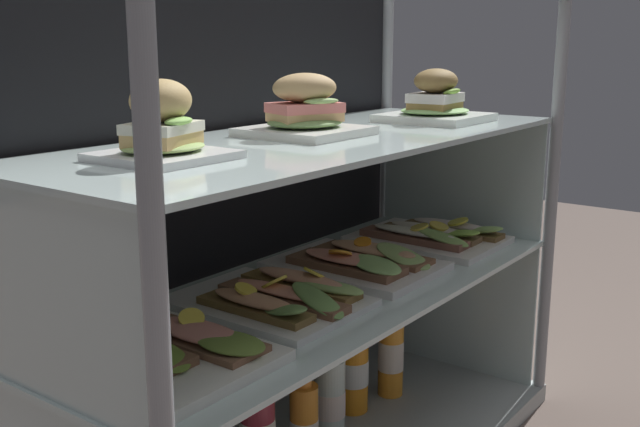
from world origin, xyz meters
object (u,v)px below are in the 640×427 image
object	(u,v)px
juice_bottle_back_left	(353,369)
juice_bottle_front_fourth	(304,420)
open_sandwich_tray_far_left	(163,349)
juice_bottle_front_second	(330,395)
open_sandwich_tray_right_of_center	(279,297)
open_sandwich_tray_mid_left	(360,262)
plated_roll_sandwich_left_of_center	(435,103)
juice_bottle_tucked_behind	(391,354)
plated_roll_sandwich_mid_right	(305,113)
plated_roll_sandwich_far_left	(162,128)
open_sandwich_tray_left_of_center	(433,235)

from	to	relation	value
juice_bottle_back_left	juice_bottle_front_fourth	bearing A→B (deg)	-171.32
open_sandwich_tray_far_left	juice_bottle_front_second	size ratio (longest dim) A/B	1.55
open_sandwich_tray_far_left	juice_bottle_front_fourth	size ratio (longest dim) A/B	1.54
open_sandwich_tray_right_of_center	open_sandwich_tray_mid_left	world-z (taller)	open_sandwich_tray_mid_left
plated_roll_sandwich_left_of_center	juice_bottle_back_left	xyz separation A→B (m)	(-0.14, 0.11, -0.60)
open_sandwich_tray_mid_left	juice_bottle_tucked_behind	distance (m)	0.36
open_sandwich_tray_right_of_center	juice_bottle_front_fourth	size ratio (longest dim) A/B	1.60
open_sandwich_tray_mid_left	juice_bottle_tucked_behind	world-z (taller)	open_sandwich_tray_mid_left
juice_bottle_front_second	juice_bottle_tucked_behind	distance (m)	0.23
open_sandwich_tray_mid_left	plated_roll_sandwich_mid_right	bearing A→B (deg)	168.10
plated_roll_sandwich_mid_right	plated_roll_sandwich_left_of_center	xyz separation A→B (m)	(0.37, -0.07, -0.00)
open_sandwich_tray_right_of_center	plated_roll_sandwich_left_of_center	bearing A→B (deg)	-4.03
plated_roll_sandwich_left_of_center	open_sandwich_tray_mid_left	world-z (taller)	plated_roll_sandwich_left_of_center
plated_roll_sandwich_far_left	juice_bottle_back_left	size ratio (longest dim) A/B	0.73
plated_roll_sandwich_mid_right	juice_bottle_front_fourth	distance (m)	0.62
open_sandwich_tray_right_of_center	open_sandwich_tray_mid_left	size ratio (longest dim) A/B	1.04
juice_bottle_front_fourth	juice_bottle_back_left	world-z (taller)	juice_bottle_back_left
plated_roll_sandwich_mid_right	juice_bottle_front_fourth	bearing A→B (deg)	81.71
open_sandwich_tray_far_left	juice_bottle_back_left	size ratio (longest dim) A/B	1.39
open_sandwich_tray_far_left	plated_roll_sandwich_left_of_center	bearing A→B (deg)	-1.81
plated_roll_sandwich_far_left	open_sandwich_tray_right_of_center	world-z (taller)	plated_roll_sandwich_far_left
juice_bottle_front_fourth	juice_bottle_back_left	distance (m)	0.23
juice_bottle_front_fourth	juice_bottle_front_second	world-z (taller)	juice_bottle_front_fourth
open_sandwich_tray_far_left	open_sandwich_tray_left_of_center	world-z (taller)	open_sandwich_tray_far_left
plated_roll_sandwich_left_of_center	juice_bottle_back_left	bearing A→B (deg)	141.35
plated_roll_sandwich_far_left	open_sandwich_tray_mid_left	world-z (taller)	plated_roll_sandwich_far_left
plated_roll_sandwich_far_left	plated_roll_sandwich_left_of_center	xyz separation A→B (m)	(0.73, -0.06, -0.01)
juice_bottle_back_left	plated_roll_sandwich_left_of_center	bearing A→B (deg)	-38.65
plated_roll_sandwich_far_left	open_sandwich_tray_left_of_center	size ratio (longest dim) A/B	0.52
juice_bottle_front_second	juice_bottle_tucked_behind	xyz separation A→B (m)	(0.23, -0.01, 0.02)
plated_roll_sandwich_left_of_center	juice_bottle_tucked_behind	world-z (taller)	plated_roll_sandwich_left_of_center
plated_roll_sandwich_mid_right	juice_bottle_tucked_behind	size ratio (longest dim) A/B	0.80
plated_roll_sandwich_left_of_center	plated_roll_sandwich_far_left	bearing A→B (deg)	175.33
juice_bottle_front_second	juice_bottle_back_left	size ratio (longest dim) A/B	0.90
plated_roll_sandwich_left_of_center	open_sandwich_tray_mid_left	bearing A→B (deg)	169.84
open_sandwich_tray_left_of_center	plated_roll_sandwich_far_left	bearing A→B (deg)	177.49
juice_bottle_front_fourth	plated_roll_sandwich_left_of_center	bearing A→B (deg)	-11.93
open_sandwich_tray_mid_left	juice_bottle_front_fourth	bearing A→B (deg)	165.32
open_sandwich_tray_right_of_center	juice_bottle_front_fourth	distance (m)	0.34
juice_bottle_front_second	plated_roll_sandwich_mid_right	bearing A→B (deg)	-167.11
open_sandwich_tray_mid_left	juice_bottle_front_second	bearing A→B (deg)	114.92
plated_roll_sandwich_far_left	juice_bottle_back_left	distance (m)	0.85
juice_bottle_front_second	juice_bottle_tucked_behind	size ratio (longest dim) A/B	0.86
plated_roll_sandwich_left_of_center	open_sandwich_tray_far_left	xyz separation A→B (m)	(-0.78, 0.02, -0.32)
juice_bottle_front_fourth	juice_bottle_tucked_behind	distance (m)	0.35
plated_roll_sandwich_far_left	plated_roll_sandwich_mid_right	bearing A→B (deg)	1.87
plated_roll_sandwich_mid_right	open_sandwich_tray_far_left	bearing A→B (deg)	-173.46
plated_roll_sandwich_mid_right	open_sandwich_tray_right_of_center	bearing A→B (deg)	-163.94
open_sandwich_tray_far_left	open_sandwich_tray_left_of_center	xyz separation A→B (m)	(0.84, 0.00, 0.00)
open_sandwich_tray_right_of_center	open_sandwich_tray_left_of_center	size ratio (longest dim) A/B	1.03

